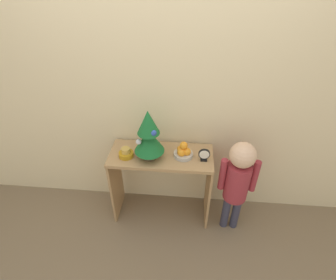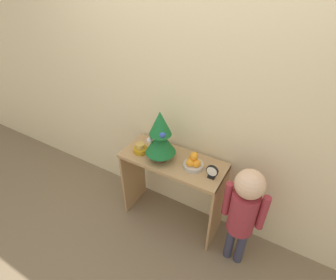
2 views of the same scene
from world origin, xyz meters
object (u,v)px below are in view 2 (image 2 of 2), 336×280
fruit_bowl (193,163)px  child_figure (244,209)px  desk_clock (212,172)px  singing_bowl (140,149)px  mini_tree (160,136)px

fruit_bowl → child_figure: (0.48, -0.11, -0.17)m
desk_clock → child_figure: (0.30, -0.07, -0.18)m
fruit_bowl → desk_clock: bearing=-12.6°
fruit_bowl → singing_bowl: fruit_bowl is taller
mini_tree → fruit_bowl: size_ratio=2.74×
mini_tree → fruit_bowl: (0.29, 0.04, -0.19)m
singing_bowl → child_figure: bearing=-3.5°
fruit_bowl → mini_tree: bearing=-172.2°
singing_bowl → desk_clock: desk_clock is taller
mini_tree → singing_bowl: bearing=-178.3°
fruit_bowl → singing_bowl: size_ratio=1.32×
mini_tree → desk_clock: 0.50m
desk_clock → child_figure: 0.36m
mini_tree → fruit_bowl: 0.35m
fruit_bowl → desk_clock: (0.18, -0.04, 0.01)m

